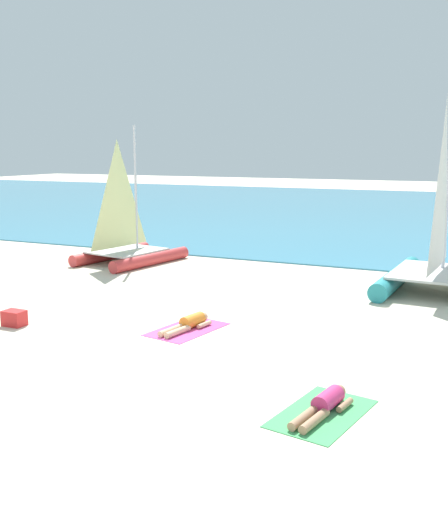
{
  "coord_description": "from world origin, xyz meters",
  "views": [
    {
      "loc": [
        6.77,
        -10.14,
        4.07
      ],
      "look_at": [
        0.0,
        4.65,
        1.2
      ],
      "focal_mm": 42.95,
      "sensor_mm": 36.0,
      "label": 1
    }
  ],
  "objects": [
    {
      "name": "towel_right",
      "position": [
        4.44,
        -1.38,
        0.01
      ],
      "size": [
        1.42,
        2.06,
        0.01
      ],
      "primitive_type": "cube",
      "rotation": [
        0.0,
        0.0,
        -0.18
      ],
      "color": "#4CB266",
      "rests_on": "ground"
    },
    {
      "name": "sailboat_red",
      "position": [
        -5.37,
        8.11,
        0.73
      ],
      "size": [
        3.02,
        4.1,
        4.87
      ],
      "rotation": [
        0.0,
        0.0,
        -0.18
      ],
      "color": "#CC3838",
      "rests_on": "ground"
    },
    {
      "name": "towel_middle",
      "position": [
        0.42,
        1.71,
        0.01
      ],
      "size": [
        1.42,
        2.07,
        0.01
      ],
      "primitive_type": "cube",
      "rotation": [
        0.0,
        0.0,
        -0.18
      ],
      "color": "#D84C99",
      "rests_on": "ground"
    },
    {
      "name": "cooler_box",
      "position": [
        -3.38,
        0.32,
        0.18
      ],
      "size": [
        0.5,
        0.36,
        0.36
      ],
      "primitive_type": "cube",
      "color": "red",
      "rests_on": "ground"
    },
    {
      "name": "sunbather_right",
      "position": [
        4.45,
        -1.32,
        0.13
      ],
      "size": [
        0.67,
        1.56,
        0.3
      ],
      "rotation": [
        0.0,
        0.0,
        -0.18
      ],
      "color": "#D83372",
      "rests_on": "towel_right"
    },
    {
      "name": "sailboat_teal",
      "position": [
        5.24,
        8.02,
        0.91
      ],
      "size": [
        3.24,
        4.85,
        6.13
      ],
      "rotation": [
        0.0,
        0.0,
        -0.05
      ],
      "color": "teal",
      "rests_on": "ground"
    },
    {
      "name": "ground_plane",
      "position": [
        0.0,
        10.0,
        0.0
      ],
      "size": [
        120.0,
        120.0,
        0.0
      ],
      "primitive_type": "plane",
      "color": "beige"
    },
    {
      "name": "sunbather_middle",
      "position": [
        0.43,
        1.77,
        0.13
      ],
      "size": [
        0.68,
        1.56,
        0.3
      ],
      "rotation": [
        0.0,
        0.0,
        -0.18
      ],
      "color": "orange",
      "rests_on": "towel_middle"
    },
    {
      "name": "ocean_water",
      "position": [
        0.0,
        30.32,
        0.03
      ],
      "size": [
        120.0,
        40.0,
        0.05
      ],
      "primitive_type": "cube",
      "color": "teal",
      "rests_on": "ground"
    }
  ]
}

